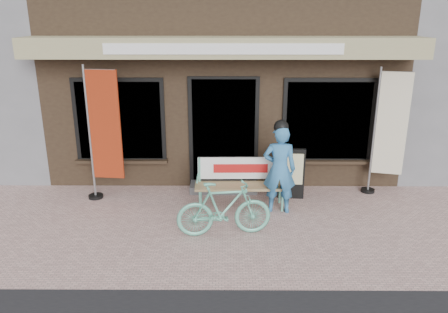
{
  "coord_description": "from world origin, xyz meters",
  "views": [
    {
      "loc": [
        0.06,
        -6.18,
        3.31
      ],
      "look_at": [
        0.02,
        0.7,
        1.05
      ],
      "focal_mm": 35.0,
      "sensor_mm": 36.0,
      "label": 1
    }
  ],
  "objects_px": {
    "nobori_red": "(103,133)",
    "bicycle": "(224,209)",
    "person": "(279,168)",
    "nobori_cream": "(388,131)",
    "menu_stand": "(291,173)",
    "bench": "(241,179)"
  },
  "relations": [
    {
      "from": "bicycle",
      "to": "bench",
      "type": "bearing_deg",
      "value": -22.2
    },
    {
      "from": "person",
      "to": "nobori_cream",
      "type": "xyz_separation_m",
      "value": [
        2.09,
        0.82,
        0.44
      ]
    },
    {
      "from": "nobori_cream",
      "to": "bicycle",
      "type": "bearing_deg",
      "value": -136.92
    },
    {
      "from": "nobori_red",
      "to": "nobori_cream",
      "type": "bearing_deg",
      "value": 9.12
    },
    {
      "from": "menu_stand",
      "to": "bicycle",
      "type": "bearing_deg",
      "value": -126.79
    },
    {
      "from": "person",
      "to": "nobori_red",
      "type": "bearing_deg",
      "value": 175.12
    },
    {
      "from": "person",
      "to": "bicycle",
      "type": "height_order",
      "value": "person"
    },
    {
      "from": "bench",
      "to": "person",
      "type": "bearing_deg",
      "value": -20.91
    },
    {
      "from": "nobori_red",
      "to": "bicycle",
      "type": "bearing_deg",
      "value": -26.77
    },
    {
      "from": "nobori_red",
      "to": "menu_stand",
      "type": "distance_m",
      "value": 3.51
    },
    {
      "from": "bench",
      "to": "menu_stand",
      "type": "distance_m",
      "value": 1.01
    },
    {
      "from": "nobori_cream",
      "to": "nobori_red",
      "type": "bearing_deg",
      "value": -162.91
    },
    {
      "from": "nobori_cream",
      "to": "menu_stand",
      "type": "bearing_deg",
      "value": -158.35
    },
    {
      "from": "bicycle",
      "to": "nobori_cream",
      "type": "relative_size",
      "value": 0.61
    },
    {
      "from": "bicycle",
      "to": "nobori_cream",
      "type": "bearing_deg",
      "value": -68.36
    },
    {
      "from": "person",
      "to": "nobori_red",
      "type": "relative_size",
      "value": 0.66
    },
    {
      "from": "bicycle",
      "to": "menu_stand",
      "type": "distance_m",
      "value": 1.91
    },
    {
      "from": "person",
      "to": "menu_stand",
      "type": "height_order",
      "value": "person"
    },
    {
      "from": "bicycle",
      "to": "nobori_red",
      "type": "bearing_deg",
      "value": 49.75
    },
    {
      "from": "bench",
      "to": "bicycle",
      "type": "distance_m",
      "value": 1.15
    },
    {
      "from": "bench",
      "to": "bicycle",
      "type": "xyz_separation_m",
      "value": [
        -0.29,
        -1.11,
        -0.07
      ]
    },
    {
      "from": "bicycle",
      "to": "menu_stand",
      "type": "relative_size",
      "value": 1.52
    }
  ]
}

